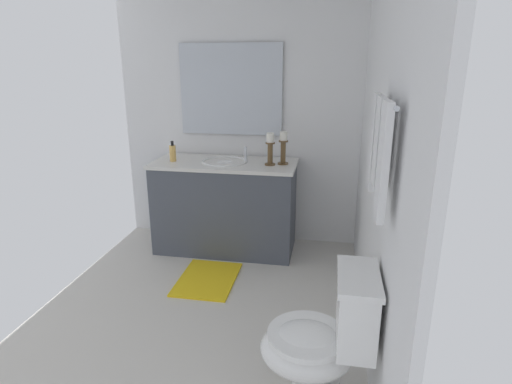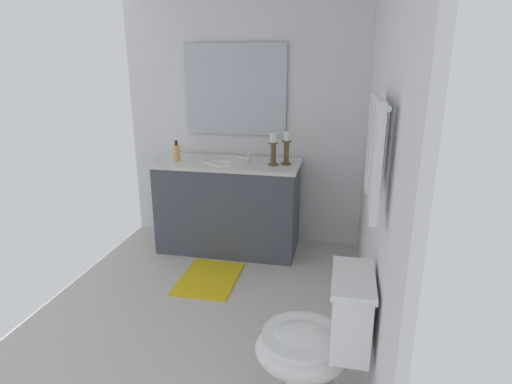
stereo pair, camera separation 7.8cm
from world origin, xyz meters
The scene contains 15 objects.
floor centered at (0.00, 0.00, -0.01)m, with size 2.72×2.24×0.02m, color beige.
wall_back centered at (0.00, 1.12, 1.23)m, with size 2.72×0.04×2.45m, color white.
wall_left centered at (-1.36, 0.00, 1.23)m, with size 0.04×2.24×2.45m, color white.
vanity_cabinet centered at (-1.04, -0.08, 0.41)m, with size 0.58×1.27×0.82m.
sink_basin centered at (-1.04, -0.08, 0.78)m, with size 0.40×0.40×0.24m.
mirror centered at (-1.32, -0.08, 1.42)m, with size 0.02×0.93×0.80m, color silver.
candle_holder_tall centered at (-1.04, 0.44, 0.97)m, with size 0.09×0.09×0.28m.
candle_holder_short centered at (-0.99, 0.33, 0.97)m, with size 0.09×0.09×0.27m.
soap_bottle centered at (-0.98, -0.53, 0.90)m, with size 0.06×0.06×0.18m.
toilet centered at (0.72, 0.84, 0.37)m, with size 0.39×0.54×0.75m.
towel_bar centered at (0.57, 1.06, 1.50)m, with size 0.02×0.02×0.61m, color silver.
towel_near_vanity centered at (0.37, 1.04, 1.29)m, with size 0.15×0.03×0.47m, color white.
towel_center centered at (0.57, 1.04, 1.32)m, with size 0.16×0.03×0.39m, color white.
towel_near_corner centered at (0.77, 1.04, 1.28)m, with size 0.17×0.03×0.48m, color white.
bath_mat centered at (-0.41, -0.08, 0.01)m, with size 0.60×0.44×0.02m, color yellow.
Camera 1 is at (2.46, 0.83, 1.66)m, focal length 29.50 mm.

